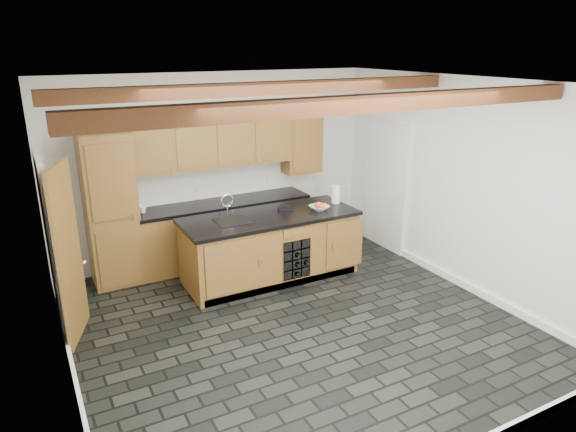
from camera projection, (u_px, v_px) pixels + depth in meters
name	position (u px, v px, depth m)	size (l,w,h in m)	color
ground	(296.00, 322.00, 6.16)	(5.00, 5.00, 0.00)	black
room_shell	(269.00, 190.00, 6.08)	(5.01, 5.00, 5.00)	white
back_cabinetry	(201.00, 201.00, 7.55)	(3.65, 0.62, 2.20)	olive
island	(271.00, 247.00, 7.22)	(2.48, 0.96, 0.93)	olive
faucet	(232.00, 218.00, 6.85)	(0.45, 0.40, 0.34)	black
kitchen_scale	(285.00, 208.00, 7.30)	(0.23, 0.17, 0.06)	black
fruit_bowl	(319.00, 208.00, 7.29)	(0.27, 0.27, 0.07)	white
fruit_cluster	(319.00, 205.00, 7.28)	(0.16, 0.17, 0.07)	red
paper_towel	(336.00, 194.00, 7.59)	(0.13, 0.13, 0.26)	white
mug	(142.00, 209.00, 7.16)	(0.11, 0.11, 0.10)	white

